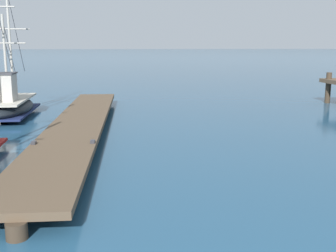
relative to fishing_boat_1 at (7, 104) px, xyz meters
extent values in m
cube|color=brown|center=(3.56, -3.73, -0.21)|extent=(2.01, 16.08, 0.16)
cylinder|color=#3D3023|center=(3.67, -11.76, -0.44)|extent=(0.36, 0.36, 0.29)
cylinder|color=#3D3023|center=(3.60, -6.40, -0.44)|extent=(0.36, 0.36, 0.29)
cylinder|color=#3D3023|center=(3.53, -1.05, -0.44)|extent=(0.36, 0.36, 0.29)
cylinder|color=#3D3023|center=(3.46, 4.30, -0.44)|extent=(0.36, 0.36, 0.29)
cube|color=#333338|center=(2.81, -6.95, -0.09)|extent=(0.12, 0.20, 0.08)
cube|color=#333338|center=(4.41, -6.93, -0.09)|extent=(0.12, 0.20, 0.08)
ellipsoid|color=black|center=(0.00, 0.08, -0.19)|extent=(2.22, 4.69, 0.80)
cube|color=#B2AD9E|center=(0.00, 0.08, 0.17)|extent=(1.96, 4.22, 0.08)
cube|color=#19234C|center=(0.00, 0.08, -0.37)|extent=(2.24, 4.60, 0.08)
cube|color=#B7B2A8|center=(0.03, -0.60, 0.77)|extent=(1.09, 1.07, 1.11)
cube|color=#3D3D42|center=(0.03, -0.60, 1.35)|extent=(1.18, 1.15, 0.06)
cylinder|color=#B2ADA3|center=(-0.02, 0.31, 2.00)|extent=(0.11, 0.11, 3.57)
cylinder|color=#B2ADA3|center=(-0.02, 0.31, 2.57)|extent=(1.77, 0.16, 0.06)
cylinder|color=#333338|center=(-0.07, 1.28, 2.17)|extent=(0.13, 1.86, 2.64)
cylinder|color=#B2ADA3|center=(-0.07, 1.35, 2.76)|extent=(0.11, 0.11, 5.11)
cylinder|color=#B2ADA3|center=(-0.07, 1.35, 3.19)|extent=(1.77, 0.16, 0.06)
cylinder|color=#333338|center=(-0.15, 2.72, 3.02)|extent=(0.17, 2.65, 3.78)
cylinder|color=#333338|center=(-0.01, 0.13, 3.10)|extent=(0.18, 2.73, 3.89)
cylinder|color=#3D3023|center=(15.76, 3.23, 0.23)|extent=(0.28, 0.28, 1.63)
camera|label=1|loc=(5.72, -18.33, 2.61)|focal=44.76mm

